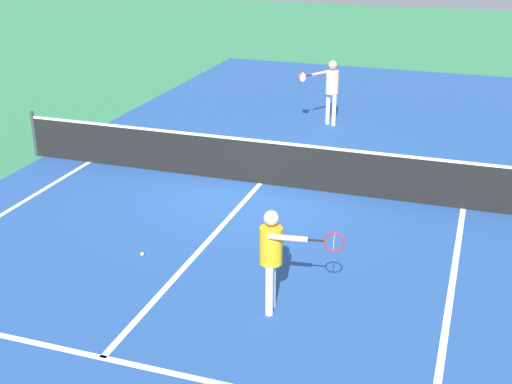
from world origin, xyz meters
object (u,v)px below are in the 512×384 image
object	(u,v)px
net	(260,161)
player_far	(331,85)
tennis_ball_mid_court	(142,254)
player_near	(273,251)

from	to	relation	value
net	player_far	bearing A→B (deg)	85.05
player_far	tennis_ball_mid_court	size ratio (longest dim) A/B	26.21
net	player_near	distance (m)	4.96
player_near	tennis_ball_mid_court	size ratio (longest dim) A/B	23.63
player_far	net	bearing A→B (deg)	-94.95
player_near	player_far	distance (m)	9.36
player_far	tennis_ball_mid_court	bearing A→B (deg)	-98.33
player_near	player_far	size ratio (longest dim) A/B	0.90
net	player_far	size ratio (longest dim) A/B	6.42
player_near	player_far	world-z (taller)	player_far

